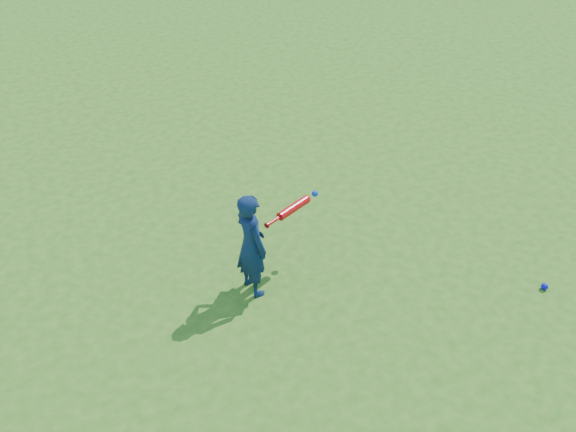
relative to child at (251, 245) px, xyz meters
name	(u,v)px	position (x,y,z in m)	size (l,w,h in m)	color
ground	(175,274)	(-0.64, 0.49, -0.54)	(80.00, 80.00, 0.00)	#346F1A
child	(251,245)	(0.00, 0.00, 0.00)	(0.39, 0.26, 1.07)	#0F2148
ground_ball_blue	(545,287)	(2.56, -1.03, -0.50)	(0.07, 0.07, 0.07)	#0C0FD1
bat_swing	(296,206)	(0.52, 0.21, 0.15)	(0.65, 0.36, 0.08)	red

